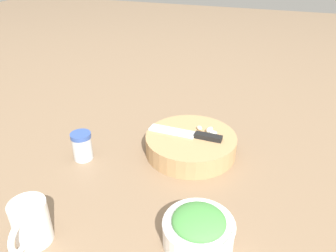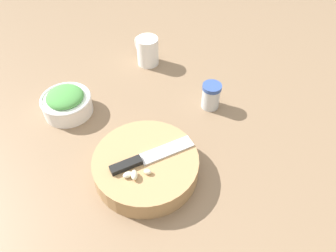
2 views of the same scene
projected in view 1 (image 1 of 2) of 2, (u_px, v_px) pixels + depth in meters
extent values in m
plane|color=#7F664C|center=(148.00, 163.00, 0.87)|extent=(5.00, 5.00, 0.00)
cylinder|color=tan|center=(191.00, 144.00, 0.91)|extent=(0.25, 0.25, 0.05)
cube|color=black|center=(208.00, 137.00, 0.87)|extent=(0.02, 0.07, 0.01)
cube|color=silver|center=(172.00, 131.00, 0.91)|extent=(0.04, 0.13, 0.01)
ellipsoid|color=silver|center=(213.00, 133.00, 0.89)|extent=(0.01, 0.02, 0.01)
ellipsoid|color=beige|center=(199.00, 128.00, 0.92)|extent=(0.02, 0.02, 0.01)
ellipsoid|color=#ECE7C6|center=(210.00, 130.00, 0.90)|extent=(0.03, 0.02, 0.02)
cylinder|color=white|center=(198.00, 233.00, 0.63)|extent=(0.14, 0.14, 0.05)
torus|color=white|center=(199.00, 224.00, 0.62)|extent=(0.14, 0.14, 0.01)
ellipsoid|color=#478E42|center=(199.00, 221.00, 0.62)|extent=(0.10, 0.10, 0.03)
cylinder|color=silver|center=(82.00, 148.00, 0.88)|extent=(0.05, 0.05, 0.07)
cylinder|color=#334F99|center=(81.00, 135.00, 0.86)|extent=(0.05, 0.05, 0.01)
cylinder|color=white|center=(31.00, 222.00, 0.63)|extent=(0.07, 0.07, 0.09)
torus|color=white|center=(20.00, 237.00, 0.59)|extent=(0.06, 0.02, 0.06)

